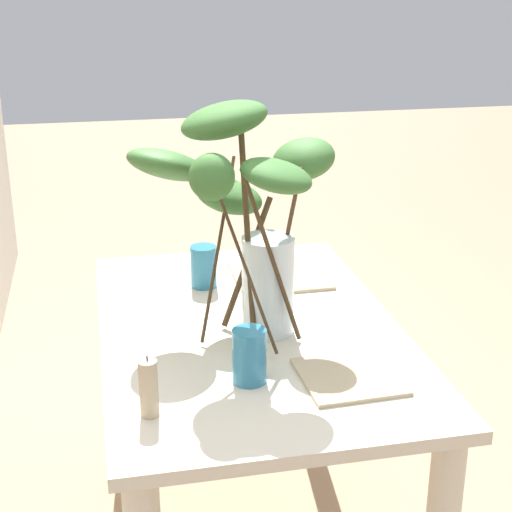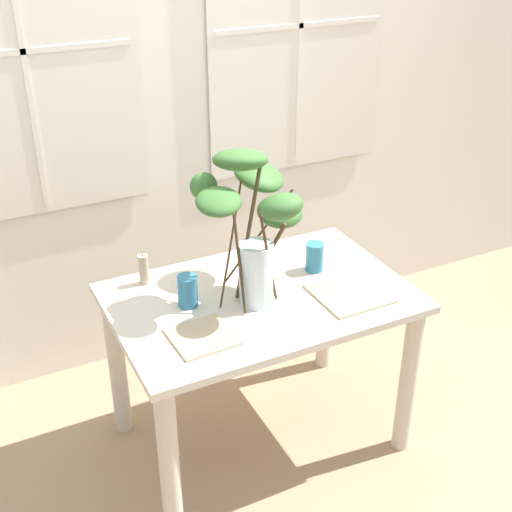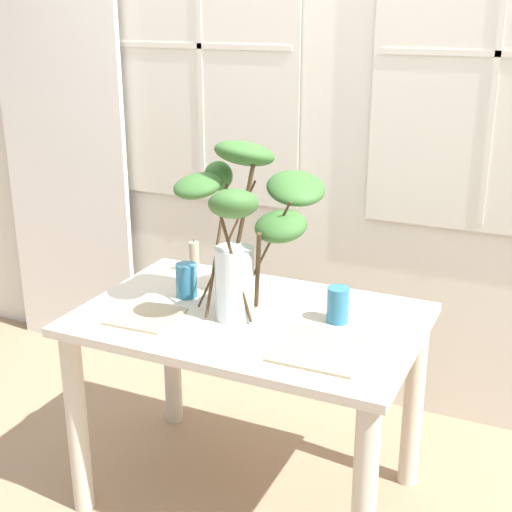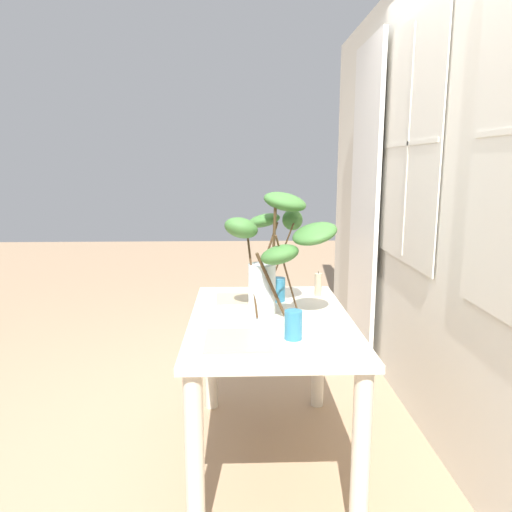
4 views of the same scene
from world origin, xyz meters
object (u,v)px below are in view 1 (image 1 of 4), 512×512
Objects in this scene: vase_with_branches at (242,201)px; plate_square_left at (349,377)px; dining_table at (250,376)px; pillar_candle at (149,388)px; plate_square_right at (279,275)px; drinking_glass_blue_right at (204,266)px; drinking_glass_blue_left at (249,356)px.

plate_square_left is at bearing -147.98° from vase_with_branches.
pillar_candle is (-0.38, 0.29, 0.21)m from dining_table.
plate_square_left and plate_square_right have the same top height.
vase_with_branches is 0.42m from drinking_glass_blue_right.
dining_table is at bearing -165.12° from drinking_glass_blue_right.
drinking_glass_blue_right is at bearing 14.88° from dining_table.
vase_with_branches is 0.49m from plate_square_left.
plate_square_right is at bearing 1.07° from plate_square_left.
drinking_glass_blue_left is (-0.26, 0.04, -0.28)m from vase_with_branches.
drinking_glass_blue_left reaches higher than drinking_glass_blue_right.
plate_square_right is at bearing -27.68° from vase_with_branches.
dining_table is 4.26× the size of plate_square_right.
plate_square_left is at bearing -158.19° from drinking_glass_blue_right.
pillar_candle is at bearing 142.67° from dining_table.
plate_square_right is (0.64, 0.01, 0.00)m from plate_square_left.
dining_table is 0.39m from plate_square_right.
plate_square_left is 1.57× the size of pillar_candle.
drinking_glass_blue_right is 0.66m from plate_square_left.
plate_square_right is (0.03, -0.23, -0.06)m from drinking_glass_blue_right.
drinking_glass_blue_right is 0.56× the size of plate_square_left.
drinking_glass_blue_left reaches higher than plate_square_left.
drinking_glass_blue_right is (0.58, 0.02, -0.00)m from drinking_glass_blue_left.
drinking_glass_blue_right is 0.24m from plate_square_right.
dining_table is 9.49× the size of drinking_glass_blue_right.
plate_square_left reaches higher than dining_table.
pillar_candle is (-0.10, 0.23, 0.00)m from drinking_glass_blue_left.
drinking_glass_blue_right is 0.89× the size of pillar_candle.
drinking_glass_blue_right is at bearing -17.50° from pillar_candle.
drinking_glass_blue_right is 0.45× the size of plate_square_right.
dining_table is at bearing -37.33° from pillar_candle.
plate_square_right is 0.83m from pillar_candle.
pillar_candle is at bearing 147.50° from plate_square_right.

